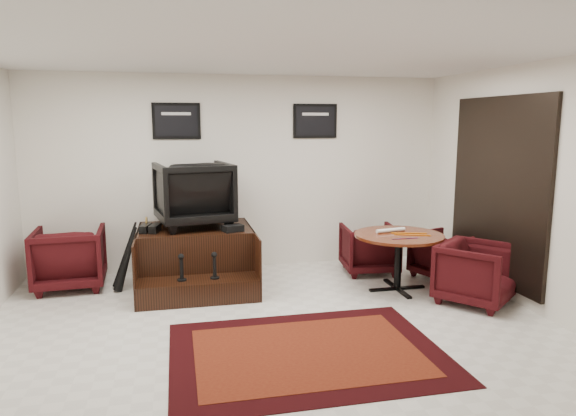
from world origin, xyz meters
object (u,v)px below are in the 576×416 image
object	(u,v)px
shine_podium	(196,259)
armchair_side	(70,255)
meeting_table	(399,241)
table_chair_back	(369,246)
table_chair_window	(443,253)
table_chair_corner	(476,270)
shine_chair	(194,191)

from	to	relation	value
shine_podium	armchair_side	world-z (taller)	armchair_side
meeting_table	table_chair_back	distance (m)	0.87
table_chair_back	table_chair_window	bearing A→B (deg)	158.35
meeting_table	table_chair_corner	bearing A→B (deg)	-42.94
meeting_table	armchair_side	bearing A→B (deg)	166.35
meeting_table	table_chair_window	distance (m)	0.94
shine_chair	meeting_table	size ratio (longest dim) A/B	0.85
shine_podium	shine_chair	size ratio (longest dim) A/B	1.58
armchair_side	table_chair_corner	xyz separation A→B (m)	(4.82, -1.65, -0.03)
table_chair_window	armchair_side	bearing A→B (deg)	62.53
shine_chair	table_chair_corner	size ratio (longest dim) A/B	1.19
shine_podium	table_chair_window	distance (m)	3.37
shine_podium	table_chair_back	bearing A→B (deg)	1.23
table_chair_back	table_chair_window	xyz separation A→B (m)	(0.90, -0.48, -0.03)
meeting_table	table_chair_window	xyz separation A→B (m)	(0.83, 0.35, -0.29)
meeting_table	table_chair_corner	xyz separation A→B (m)	(0.70, -0.65, -0.24)
meeting_table	shine_chair	bearing A→B (deg)	159.91
table_chair_corner	armchair_side	bearing A→B (deg)	121.72
table_chair_window	table_chair_corner	xyz separation A→B (m)	(-0.13, -1.00, 0.05)
meeting_table	table_chair_back	world-z (taller)	table_chair_back
meeting_table	table_chair_window	world-z (taller)	meeting_table
shine_chair	table_chair_back	bearing A→B (deg)	167.38
shine_podium	table_chair_back	distance (m)	2.45
armchair_side	table_chair_corner	size ratio (longest dim) A/B	1.09
armchair_side	table_chair_back	size ratio (longest dim) A/B	1.15
table_chair_window	table_chair_corner	world-z (taller)	table_chair_corner
meeting_table	table_chair_corner	size ratio (longest dim) A/B	1.39
shine_chair	meeting_table	distance (m)	2.75
meeting_table	table_chair_back	size ratio (longest dim) A/B	1.48
shine_chair	table_chair_back	xyz separation A→B (m)	(2.45, -0.10, -0.86)
armchair_side	table_chair_window	world-z (taller)	armchair_side
armchair_side	table_chair_window	xyz separation A→B (m)	(4.95, -0.66, -0.08)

